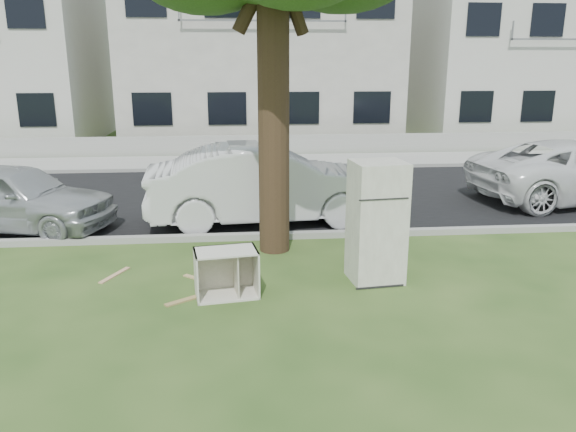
{
  "coord_description": "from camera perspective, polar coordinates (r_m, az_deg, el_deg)",
  "views": [
    {
      "loc": [
        -1.03,
        -7.87,
        3.33
      ],
      "look_at": [
        -0.26,
        0.6,
        0.96
      ],
      "focal_mm": 35.0,
      "sensor_mm": 36.0,
      "label": 1
    }
  ],
  "objects": [
    {
      "name": "road",
      "position": [
        14.3,
        -0.91,
        2.09
      ],
      "size": [
        120.0,
        7.0,
        0.01
      ],
      "primitive_type": "cube",
      "color": "black",
      "rests_on": "ground"
    },
    {
      "name": "townhouse_right",
      "position": [
        28.52,
        22.77,
        14.56
      ],
      "size": [
        10.2,
        8.16,
        6.84
      ],
      "color": "beige",
      "rests_on": "ground"
    },
    {
      "name": "kerb_far",
      "position": [
        17.77,
        -1.77,
        4.72
      ],
      "size": [
        120.0,
        0.18,
        0.12
      ],
      "primitive_type": "cube",
      "color": "gray",
      "rests_on": "ground"
    },
    {
      "name": "car_center",
      "position": [
        11.81,
        -2.25,
        3.25
      ],
      "size": [
        5.1,
        2.14,
        1.64
      ],
      "primitive_type": "imported",
      "rotation": [
        0.0,
        0.0,
        1.65
      ],
      "color": "silver",
      "rests_on": "ground"
    },
    {
      "name": "townhouse_center",
      "position": [
        25.4,
        -2.98,
        16.4
      ],
      "size": [
        11.22,
        8.16,
        7.44
      ],
      "color": "beige",
      "rests_on": "ground"
    },
    {
      "name": "ground",
      "position": [
        8.61,
        2.12,
        -7.23
      ],
      "size": [
        120.0,
        120.0,
        0.0
      ],
      "primitive_type": "plane",
      "color": "#274418"
    },
    {
      "name": "plank_c",
      "position": [
        9.45,
        -17.19,
        -5.75
      ],
      "size": [
        0.38,
        0.69,
        0.02
      ],
      "primitive_type": "cube",
      "rotation": [
        0.0,
        0.0,
        1.14
      ],
      "color": "tan",
      "rests_on": "ground"
    },
    {
      "name": "fridge",
      "position": [
        8.7,
        8.99,
        -0.61
      ],
      "size": [
        0.85,
        0.8,
        1.88
      ],
      "primitive_type": "cube",
      "rotation": [
        0.0,
        0.0,
        0.11
      ],
      "color": "beige",
      "rests_on": "ground"
    },
    {
      "name": "sidewalk",
      "position": [
        19.19,
        -2.04,
        5.54
      ],
      "size": [
        120.0,
        2.8,
        0.01
      ],
      "primitive_type": "cube",
      "color": "gray",
      "rests_on": "ground"
    },
    {
      "name": "cabinet",
      "position": [
        8.23,
        -6.28,
        -5.78
      ],
      "size": [
        0.97,
        0.68,
        0.7
      ],
      "primitive_type": "cube",
      "rotation": [
        0.0,
        0.0,
        0.15
      ],
      "color": "silver",
      "rests_on": "ground"
    },
    {
      "name": "plank_b",
      "position": [
        8.91,
        -8.52,
        -6.51
      ],
      "size": [
        0.69,
        0.59,
        0.02
      ],
      "primitive_type": "cube",
      "rotation": [
        0.0,
        0.0,
        -0.69
      ],
      "color": "tan",
      "rests_on": "ground"
    },
    {
      "name": "car_left",
      "position": [
        12.54,
        -26.11,
        1.76
      ],
      "size": [
        4.32,
        2.68,
        1.37
      ],
      "primitive_type": "imported",
      "rotation": [
        0.0,
        0.0,
        1.29
      ],
      "color": "#A0A4A7",
      "rests_on": "ground"
    },
    {
      "name": "low_wall",
      "position": [
        20.71,
        -2.3,
        7.24
      ],
      "size": [
        120.0,
        0.15,
        0.7
      ],
      "primitive_type": "cube",
      "color": "gray",
      "rests_on": "ground"
    },
    {
      "name": "kerb_near",
      "position": [
        10.89,
        0.5,
        -2.26
      ],
      "size": [
        120.0,
        0.18,
        0.12
      ],
      "primitive_type": "cube",
      "color": "gray",
      "rests_on": "ground"
    },
    {
      "name": "plank_a",
      "position": [
        8.39,
        -8.72,
        -7.94
      ],
      "size": [
        1.04,
        0.74,
        0.02
      ],
      "primitive_type": "cube",
      "rotation": [
        0.0,
        0.0,
        0.59
      ],
      "color": "olive",
      "rests_on": "ground"
    }
  ]
}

